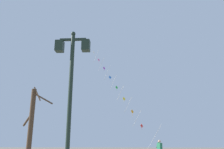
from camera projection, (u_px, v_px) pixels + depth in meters
The scene contains 3 objects.
twin_lantern_lamp_post at pixel (71, 76), 8.03m from camera, with size 1.23×0.28×5.30m.
kite_train at pixel (118, 90), 25.92m from camera, with size 7.41×9.12×13.55m.
bare_tree at pixel (31, 127), 12.30m from camera, with size 1.80×1.17×4.41m.
Camera 1 is at (-0.58, -0.26, 1.40)m, focal length 37.65 mm.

